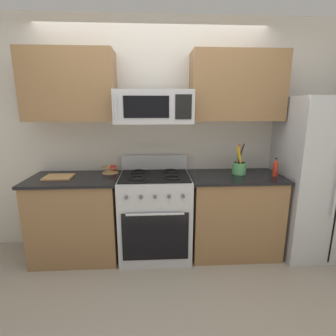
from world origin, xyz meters
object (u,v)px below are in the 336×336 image
(utensil_crock, at_px, (239,167))
(fruit_basket, at_px, (110,169))
(range_oven, at_px, (155,214))
(apple_loose, at_px, (113,169))
(cutting_board, at_px, (59,177))
(microwave, at_px, (154,107))
(bottle_hot_sauce, at_px, (275,168))
(refrigerator, at_px, (318,178))

(utensil_crock, height_order, fruit_basket, utensil_crock)
(range_oven, bearing_deg, apple_loose, 157.30)
(utensil_crock, distance_m, cutting_board, 1.96)
(range_oven, height_order, cutting_board, range_oven)
(microwave, height_order, apple_loose, microwave)
(apple_loose, height_order, bottle_hot_sauce, bottle_hot_sauce)
(refrigerator, xyz_separation_m, fruit_basket, (-2.31, 0.21, 0.08))
(cutting_board, height_order, bottle_hot_sauce, bottle_hot_sauce)
(apple_loose, bearing_deg, utensil_crock, -5.64)
(utensil_crock, height_order, cutting_board, utensil_crock)
(fruit_basket, relative_size, cutting_board, 0.68)
(apple_loose, bearing_deg, bottle_hot_sauce, -8.44)
(cutting_board, bearing_deg, bottle_hot_sauce, -1.79)
(fruit_basket, distance_m, cutting_board, 0.55)
(refrigerator, distance_m, microwave, 1.97)
(range_oven, bearing_deg, refrigerator, -0.54)
(utensil_crock, xyz_separation_m, cutting_board, (-1.96, -0.05, -0.07))
(refrigerator, relative_size, fruit_basket, 8.94)
(refrigerator, bearing_deg, microwave, 178.61)
(fruit_basket, bearing_deg, utensil_crock, -5.29)
(microwave, bearing_deg, utensil_crock, 1.83)
(microwave, height_order, cutting_board, microwave)
(refrigerator, distance_m, fruit_basket, 2.33)
(fruit_basket, bearing_deg, bottle_hot_sauce, -8.11)
(microwave, bearing_deg, cutting_board, -178.88)
(utensil_crock, xyz_separation_m, fruit_basket, (-1.44, 0.13, -0.04))
(microwave, bearing_deg, bottle_hot_sauce, -4.07)
(utensil_crock, bearing_deg, bottle_hot_sauce, -19.07)
(apple_loose, xyz_separation_m, bottle_hot_sauce, (1.77, -0.26, 0.05))
(utensil_crock, bearing_deg, cutting_board, -178.54)
(bottle_hot_sauce, bearing_deg, fruit_basket, 171.89)
(fruit_basket, bearing_deg, refrigerator, -5.13)
(microwave, relative_size, bottle_hot_sauce, 3.90)
(microwave, distance_m, fruit_basket, 0.86)
(bottle_hot_sauce, bearing_deg, cutting_board, 178.21)
(refrigerator, relative_size, bottle_hot_sauce, 8.66)
(refrigerator, height_order, cutting_board, refrigerator)
(utensil_crock, distance_m, bottle_hot_sauce, 0.37)
(fruit_basket, relative_size, bottle_hot_sauce, 0.97)
(refrigerator, height_order, microwave, microwave)
(utensil_crock, height_order, apple_loose, utensil_crock)
(range_oven, distance_m, cutting_board, 1.11)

